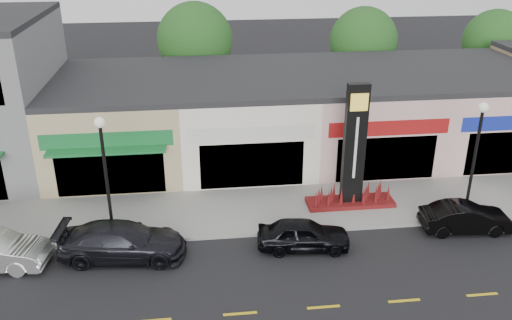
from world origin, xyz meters
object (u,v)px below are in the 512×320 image
Objects in this scene: lamp_west_near at (105,167)px; car_dark_sedan at (122,241)px; pylon_sign at (353,164)px; car_black_sedan at (304,235)px; lamp_east_near at (476,149)px; car_black_conv at (466,218)px.

lamp_west_near is 3.13m from car_dark_sedan.
car_black_sedan is (-2.97, -3.32, -1.62)m from pylon_sign.
lamp_east_near is 8.60m from car_black_sedan.
car_dark_sedan reaches higher than car_black_conv.
pylon_sign is at bearing -67.51° from car_dark_sedan.
pylon_sign is 1.17× the size of car_dark_sedan.
pylon_sign reaches higher than car_black_sedan.
car_black_sedan is 7.43m from car_black_conv.
pylon_sign reaches higher than lamp_east_near.
lamp_east_near is 3.07m from car_black_conv.
lamp_east_near is (16.00, 0.00, 0.00)m from lamp_west_near.
car_black_conv is (7.41, 0.54, -0.01)m from car_black_sedan.
lamp_east_near is 1.38× the size of car_black_conv.
car_black_conv is at bearing -82.82° from car_dark_sedan.
car_dark_sedan is at bearing 95.61° from car_black_conv.
pylon_sign is 5.49m from car_black_conv.
lamp_west_near is at bearing 180.00° from lamp_east_near.
lamp_east_near is 15.72m from car_dark_sedan.
car_black_sedan is at bearing 98.52° from car_black_conv.
car_dark_sedan is (-10.42, -3.11, -1.53)m from pylon_sign.
lamp_east_near reaches higher than car_black_sedan.
lamp_west_near is 15.74m from car_black_conv.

